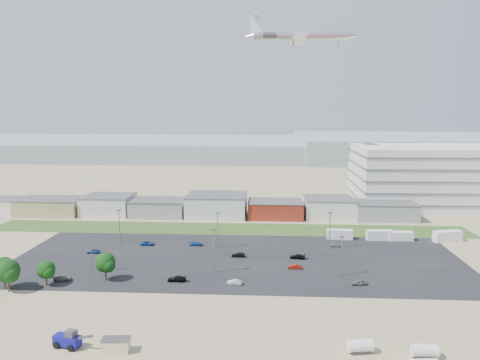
# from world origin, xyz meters

# --- Properties ---
(ground) EXTENTS (700.00, 700.00, 0.00)m
(ground) POSITION_xyz_m (0.00, 0.00, 0.00)
(ground) COLOR #93825D
(ground) RESTS_ON ground
(parking_lot) EXTENTS (120.00, 50.00, 0.01)m
(parking_lot) POSITION_xyz_m (5.00, 20.00, 0.01)
(parking_lot) COLOR black
(parking_lot) RESTS_ON ground
(grass_strip) EXTENTS (160.00, 16.00, 0.02)m
(grass_strip) POSITION_xyz_m (0.00, 52.00, 0.01)
(grass_strip) COLOR #304D1C
(grass_strip) RESTS_ON ground
(hills_backdrop) EXTENTS (700.00, 200.00, 9.00)m
(hills_backdrop) POSITION_xyz_m (40.00, 315.00, 4.50)
(hills_backdrop) COLOR gray
(hills_backdrop) RESTS_ON ground
(building_row) EXTENTS (170.00, 20.00, 8.00)m
(building_row) POSITION_xyz_m (-17.00, 71.00, 4.00)
(building_row) COLOR silver
(building_row) RESTS_ON ground
(parking_garage) EXTENTS (80.00, 40.00, 25.00)m
(parking_garage) POSITION_xyz_m (90.00, 95.00, 12.50)
(parking_garage) COLOR silver
(parking_garage) RESTS_ON ground
(portable_shed) EXTENTS (4.75, 2.68, 2.32)m
(portable_shed) POSITION_xyz_m (-11.87, -29.91, 1.16)
(portable_shed) COLOR beige
(portable_shed) RESTS_ON ground
(telehandler) EXTENTS (7.88, 4.41, 3.12)m
(telehandler) POSITION_xyz_m (-20.55, -28.95, 1.56)
(telehandler) COLOR navy
(telehandler) RESTS_ON ground
(storage_tank_nw) EXTENTS (4.35, 2.64, 2.46)m
(storage_tank_nw) POSITION_xyz_m (28.45, -27.88, 1.23)
(storage_tank_nw) COLOR silver
(storage_tank_nw) RESTS_ON ground
(storage_tank_ne) EXTENTS (4.16, 2.12, 2.48)m
(storage_tank_ne) POSITION_xyz_m (38.52, -28.82, 1.24)
(storage_tank_ne) COLOR silver
(storage_tank_ne) RESTS_ON ground
(box_trailer_a) EXTENTS (7.92, 2.67, 2.95)m
(box_trailer_a) POSITION_xyz_m (35.54, 41.52, 1.47)
(box_trailer_a) COLOR silver
(box_trailer_a) RESTS_ON ground
(box_trailer_b) EXTENTS (8.25, 3.01, 3.04)m
(box_trailer_b) POSITION_xyz_m (47.68, 41.10, 1.52)
(box_trailer_b) COLOR silver
(box_trailer_b) RESTS_ON ground
(box_trailer_c) EXTENTS (7.42, 2.53, 2.76)m
(box_trailer_c) POSITION_xyz_m (53.97, 40.93, 1.38)
(box_trailer_c) COLOR silver
(box_trailer_c) RESTS_ON ground
(box_trailer_d) EXTENTS (9.18, 4.96, 3.29)m
(box_trailer_d) POSITION_xyz_m (67.87, 40.58, 1.64)
(box_trailer_d) COLOR silver
(box_trailer_d) RESTS_ON ground
(tree_left) EXTENTS (5.47, 5.47, 8.20)m
(tree_left) POSITION_xyz_m (-45.68, -4.13, 4.10)
(tree_left) COLOR black
(tree_left) RESTS_ON ground
(tree_mid) EXTENTS (5.54, 5.54, 8.31)m
(tree_mid) POSITION_xyz_m (-43.78, -5.83, 4.16)
(tree_mid) COLOR black
(tree_mid) RESTS_ON ground
(tree_right) EXTENTS (4.43, 4.43, 6.64)m
(tree_right) POSITION_xyz_m (-37.20, -1.77, 3.32)
(tree_right) COLOR black
(tree_right) RESTS_ON ground
(tree_near) EXTENTS (5.03, 5.03, 7.54)m
(tree_near) POSITION_xyz_m (-24.87, 2.36, 3.77)
(tree_near) COLOR black
(tree_near) RESTS_ON ground
(lightpole_front_l) EXTENTS (1.11, 0.46, 9.40)m
(lightpole_front_l) POSITION_xyz_m (-30.05, 7.40, 4.70)
(lightpole_front_l) COLOR slate
(lightpole_front_l) RESTS_ON ground
(lightpole_front_m) EXTENTS (1.29, 0.54, 10.99)m
(lightpole_front_m) POSITION_xyz_m (-0.03, 8.87, 5.49)
(lightpole_front_m) COLOR slate
(lightpole_front_m) RESTS_ON ground
(lightpole_front_r) EXTENTS (1.15, 0.48, 9.74)m
(lightpole_front_r) POSITION_xyz_m (30.81, 8.50, 4.87)
(lightpole_front_r) COLOR slate
(lightpole_front_r) RESTS_ON ground
(lightpole_back_l) EXTENTS (1.26, 0.53, 10.71)m
(lightpole_back_l) POSITION_xyz_m (-30.43, 30.57, 5.36)
(lightpole_back_l) COLOR slate
(lightpole_back_l) RESTS_ON ground
(lightpole_back_m) EXTENTS (1.22, 0.51, 10.36)m
(lightpole_back_m) POSITION_xyz_m (-1.30, 29.96, 5.18)
(lightpole_back_m) COLOR slate
(lightpole_back_m) RESTS_ON ground
(lightpole_back_r) EXTENTS (1.27, 0.53, 10.76)m
(lightpole_back_r) POSITION_xyz_m (30.97, 30.63, 5.38)
(lightpole_back_r) COLOR slate
(lightpole_back_r) RESTS_ON ground
(airliner) EXTENTS (48.52, 33.47, 14.19)m
(airliner) POSITION_xyz_m (26.45, 100.82, 70.00)
(airliner) COLOR silver
(parked_car_1) EXTENTS (3.55, 1.52, 1.14)m
(parked_car_1) POSITION_xyz_m (20.06, 12.87, 0.57)
(parked_car_1) COLOR maroon
(parked_car_1) RESTS_ON ground
(parked_car_2) EXTENTS (3.72, 1.90, 1.21)m
(parked_car_2) POSITION_xyz_m (34.09, 2.67, 0.61)
(parked_car_2) COLOR #595B5E
(parked_car_2) RESTS_ON ground
(parked_car_3) EXTENTS (4.42, 1.90, 1.27)m
(parked_car_3) POSITION_xyz_m (-8.04, 2.49, 0.63)
(parked_car_3) COLOR black
(parked_car_3) RESTS_ON ground
(parked_car_5) EXTENTS (3.70, 1.64, 1.24)m
(parked_car_5) POSITION_xyz_m (-35.51, 22.59, 0.62)
(parked_car_5) COLOR navy
(parked_car_5) RESTS_ON ground
(parked_car_6) EXTENTS (4.24, 2.01, 1.19)m
(parked_car_6) POSITION_xyz_m (-7.91, 31.69, 0.60)
(parked_car_6) COLOR navy
(parked_car_6) RESTS_ON ground
(parked_car_7) EXTENTS (3.78, 1.51, 1.22)m
(parked_car_7) POSITION_xyz_m (5.20, 21.56, 0.61)
(parked_car_7) COLOR black
(parked_car_7) RESTS_ON ground
(parked_car_8) EXTENTS (3.28, 1.34, 1.11)m
(parked_car_8) POSITION_xyz_m (33.00, 32.92, 0.56)
(parked_car_8) COLOR #A5A5AA
(parked_car_8) RESTS_ON ground
(parked_car_9) EXTENTS (4.23, 2.03, 1.16)m
(parked_car_9) POSITION_xyz_m (-22.38, 31.19, 0.58)
(parked_car_9) COLOR navy
(parked_car_9) RESTS_ON ground
(parked_car_10) EXTENTS (4.53, 2.32, 1.26)m
(parked_car_10) POSITION_xyz_m (-34.85, 1.28, 0.63)
(parked_car_10) COLOR #595B5E
(parked_car_10) RESTS_ON ground
(parked_car_12) EXTENTS (4.36, 2.24, 1.21)m
(parked_car_12) POSITION_xyz_m (21.19, 21.04, 0.61)
(parked_car_12) COLOR black
(parked_car_12) RESTS_ON ground
(parked_car_13) EXTENTS (3.52, 1.50, 1.13)m
(parked_car_13) POSITION_xyz_m (5.58, 1.39, 0.56)
(parked_car_13) COLOR silver
(parked_car_13) RESTS_ON ground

